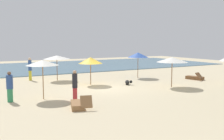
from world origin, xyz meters
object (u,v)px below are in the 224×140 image
object	(u,v)px
lounger_2	(195,78)
dog	(128,82)
lounger_0	(78,105)
umbrella_4	(43,63)
umbrella_5	(57,57)
umbrella_0	(91,60)
umbrella_3	(138,55)
umbrella_1	(172,60)
person_1	(75,85)
person_0	(10,87)
person_2	(30,68)

from	to	relation	value
lounger_2	dog	bearing A→B (deg)	175.07
lounger_0	dog	size ratio (longest dim) A/B	2.25
umbrella_4	umbrella_5	world-z (taller)	umbrella_4
umbrella_0	umbrella_3	bearing A→B (deg)	15.27
umbrella_3	lounger_2	xyz separation A→B (m)	(3.72, -3.40, -1.92)
umbrella_1	umbrella_0	bearing A→B (deg)	142.20
umbrella_0	lounger_2	distance (m)	9.47
person_1	umbrella_1	bearing A→B (deg)	6.27
umbrella_3	person_0	xyz separation A→B (m)	(-11.64, -4.53, -1.24)
person_1	person_2	world-z (taller)	person_2
lounger_2	umbrella_1	bearing A→B (deg)	-157.26
umbrella_0	umbrella_5	world-z (taller)	umbrella_5
umbrella_3	person_1	xyz separation A→B (m)	(-8.43, -6.07, -1.19)
umbrella_4	person_0	size ratio (longest dim) A/B	1.34
umbrella_1	person_1	distance (m)	7.97
person_1	umbrella_4	bearing A→B (deg)	136.21
person_2	umbrella_4	bearing A→B (deg)	-96.30
umbrella_3	person_1	size ratio (longest dim) A/B	1.33
umbrella_0	person_2	xyz separation A→B (m)	(-3.59, 4.56, -0.86)
person_2	lounger_0	bearing A→B (deg)	-89.25
umbrella_5	umbrella_4	bearing A→B (deg)	-113.34
person_1	umbrella_5	bearing A→B (deg)	79.72
lounger_0	person_2	size ratio (longest dim) A/B	0.91
lounger_2	person_1	bearing A→B (deg)	-167.62
umbrella_5	person_2	size ratio (longest dim) A/B	1.16
umbrella_1	person_1	bearing A→B (deg)	-173.73
umbrella_1	person_0	xyz separation A→B (m)	(-11.06, 0.67, -1.15)
person_0	dog	size ratio (longest dim) A/B	2.15
umbrella_0	person_0	size ratio (longest dim) A/B	1.25
dog	umbrella_1	bearing A→B (deg)	-45.89
person_0	lounger_2	bearing A→B (deg)	4.22
umbrella_0	person_2	distance (m)	5.87
person_0	person_2	world-z (taller)	person_2
umbrella_1	person_0	distance (m)	11.14
umbrella_4	person_2	distance (m)	7.92
umbrella_0	person_0	distance (m)	7.04
umbrella_3	umbrella_5	xyz separation A→B (m)	(-6.97, 1.97, -0.11)
umbrella_0	umbrella_4	size ratio (longest dim) A/B	0.94
lounger_0	umbrella_4	bearing A→B (deg)	109.05
umbrella_5	lounger_2	bearing A→B (deg)	-26.68
dog	umbrella_3	bearing A→B (deg)	44.49
umbrella_1	dog	xyz separation A→B (m)	(-2.30, 2.37, -1.81)
umbrella_0	umbrella_4	distance (m)	5.51
umbrella_4	umbrella_5	xyz separation A→B (m)	(2.88, 6.67, -0.14)
umbrella_3	person_0	world-z (taller)	umbrella_3
umbrella_1	umbrella_4	bearing A→B (deg)	176.90
umbrella_3	dog	world-z (taller)	umbrella_3
umbrella_3	person_2	xyz separation A→B (m)	(-8.99, 3.09, -1.07)
lounger_2	lounger_0	bearing A→B (deg)	-161.53
lounger_2	person_0	distance (m)	15.42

